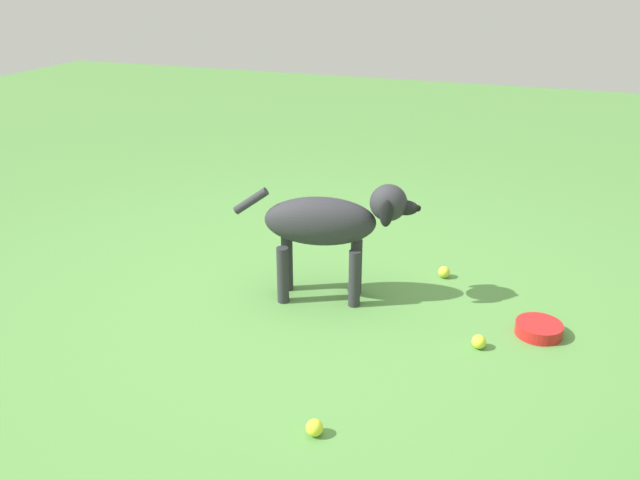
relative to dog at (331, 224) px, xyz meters
name	(u,v)px	position (x,y,z in m)	size (l,w,h in m)	color
ground	(306,313)	(0.20, -0.06, -0.42)	(14.00, 14.00, 0.00)	#548C42
dog	(331,224)	(0.00, 0.00, 0.00)	(0.36, 0.92, 0.64)	#2D2D33
tennis_ball_0	(479,342)	(0.23, 0.80, -0.39)	(0.07, 0.07, 0.07)	#D0DB37
tennis_ball_1	(315,428)	(1.05, 0.30, -0.39)	(0.07, 0.07, 0.07)	yellow
tennis_ball_2	(444,272)	(-0.44, 0.52, -0.39)	(0.07, 0.07, 0.07)	#C5D439
water_bowl	(539,329)	(0.01, 1.05, -0.39)	(0.22, 0.22, 0.06)	red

